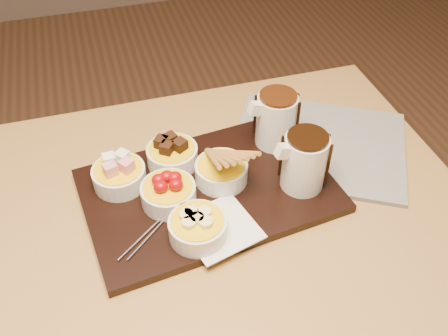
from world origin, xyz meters
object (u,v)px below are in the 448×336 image
object	(u,v)px
bowl_strawberries	(169,194)
newspaper	(319,144)
pitcher_dark_chocolate	(304,162)
pitcher_milk_chocolate	(276,120)
serving_board	(209,191)
dining_table	(159,266)

from	to	relation	value
bowl_strawberries	newspaper	world-z (taller)	bowl_strawberries
pitcher_dark_chocolate	newspaper	distance (m)	0.15
bowl_strawberries	pitcher_milk_chocolate	distance (m)	0.27
serving_board	pitcher_dark_chocolate	size ratio (longest dim) A/B	4.14
bowl_strawberries	pitcher_milk_chocolate	xyz separation A→B (m)	(0.24, 0.10, 0.04)
bowl_strawberries	newspaper	size ratio (longest dim) A/B	0.28
newspaper	serving_board	bearing A→B (deg)	-135.65
bowl_strawberries	pitcher_dark_chocolate	distance (m)	0.25
dining_table	pitcher_milk_chocolate	bearing A→B (deg)	28.46
dining_table	pitcher_milk_chocolate	xyz separation A→B (m)	(0.29, 0.15, 0.17)
serving_board	bowl_strawberries	size ratio (longest dim) A/B	4.60
serving_board	pitcher_milk_chocolate	size ratio (longest dim) A/B	4.14
pitcher_dark_chocolate	pitcher_milk_chocolate	world-z (taller)	same
dining_table	bowl_strawberries	xyz separation A→B (m)	(0.04, 0.05, 0.14)
pitcher_dark_chocolate	newspaper	size ratio (longest dim) A/B	0.31
serving_board	pitcher_dark_chocolate	distance (m)	0.19
serving_board	bowl_strawberries	bearing A→B (deg)	-176.42
bowl_strawberries	pitcher_dark_chocolate	world-z (taller)	pitcher_dark_chocolate
pitcher_dark_chocolate	newspaper	xyz separation A→B (m)	(0.09, 0.11, -0.07)
dining_table	serving_board	xyz separation A→B (m)	(0.12, 0.06, 0.11)
pitcher_dark_chocolate	newspaper	world-z (taller)	pitcher_dark_chocolate
serving_board	pitcher_milk_chocolate	xyz separation A→B (m)	(0.17, 0.09, 0.06)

